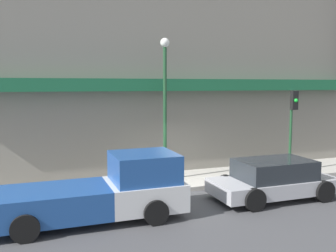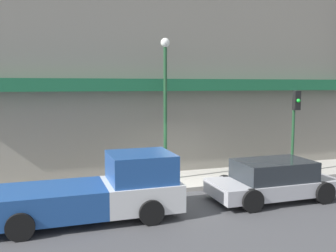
% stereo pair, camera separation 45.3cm
% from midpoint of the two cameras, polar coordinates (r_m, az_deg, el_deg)
% --- Properties ---
extents(ground_plane, '(80.00, 80.00, 0.00)m').
position_cam_midpoint_polar(ground_plane, '(14.19, 3.42, -9.84)').
color(ground_plane, '#424244').
extents(sidewalk, '(36.00, 2.64, 0.16)m').
position_cam_midpoint_polar(sidewalk, '(15.35, 1.44, -8.28)').
color(sidewalk, '#ADA89E').
rests_on(sidewalk, ground).
extents(building, '(19.80, 3.80, 10.24)m').
position_cam_midpoint_polar(building, '(17.50, -1.84, 7.01)').
color(building, gray).
rests_on(building, ground).
extents(pickup_truck, '(5.56, 2.17, 1.90)m').
position_cam_midpoint_polar(pickup_truck, '(11.31, -11.11, -9.82)').
color(pickup_truck, silver).
rests_on(pickup_truck, ground).
extents(parked_car, '(4.41, 2.09, 1.37)m').
position_cam_midpoint_polar(parked_car, '(13.55, 14.90, -7.86)').
color(parked_car, '#ADADB2').
rests_on(parked_car, ground).
extents(fire_hydrant, '(0.18, 0.18, 0.67)m').
position_cam_midpoint_polar(fire_hydrant, '(15.30, 9.50, -6.82)').
color(fire_hydrant, '#196633').
rests_on(fire_hydrant, sidewalk).
extents(street_lamp, '(0.36, 0.36, 5.59)m').
position_cam_midpoint_polar(street_lamp, '(14.72, -1.35, 5.14)').
color(street_lamp, '#1E4728').
rests_on(street_lamp, sidewalk).
extents(traffic_light, '(0.28, 0.42, 3.53)m').
position_cam_midpoint_polar(traffic_light, '(16.76, 17.70, 1.38)').
color(traffic_light, '#1E4728').
rests_on(traffic_light, sidewalk).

